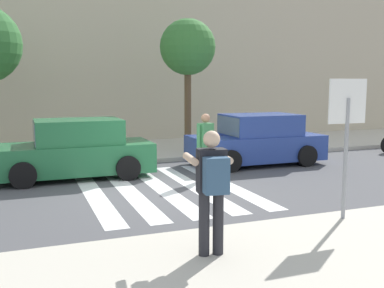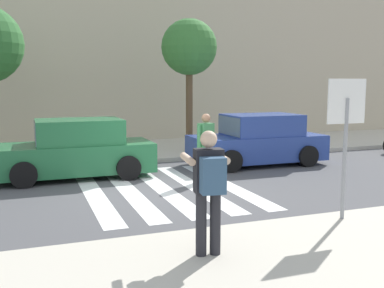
{
  "view_description": "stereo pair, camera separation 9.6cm",
  "coord_description": "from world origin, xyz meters",
  "px_view_note": "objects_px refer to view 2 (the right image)",
  "views": [
    {
      "loc": [
        -3.05,
        -9.78,
        2.49
      ],
      "look_at": [
        0.6,
        -0.2,
        1.1
      ],
      "focal_mm": 42.0,
      "sensor_mm": 36.0,
      "label": 1
    },
    {
      "loc": [
        -2.96,
        -9.81,
        2.49
      ],
      "look_at": [
        0.6,
        -0.2,
        1.1
      ],
      "focal_mm": 42.0,
      "sensor_mm": 36.0,
      "label": 2
    }
  ],
  "objects_px": {
    "parked_car_green": "(76,150)",
    "street_tree_center": "(189,48)",
    "stop_sign": "(346,118)",
    "pedestrian_crossing": "(206,143)",
    "photographer_with_backpack": "(209,182)",
    "parked_car_blue": "(258,141)"
  },
  "relations": [
    {
      "from": "street_tree_center",
      "to": "stop_sign",
      "type": "bearing_deg",
      "value": -91.92
    },
    {
      "from": "pedestrian_crossing",
      "to": "street_tree_center",
      "type": "distance_m",
      "value": 5.21
    },
    {
      "from": "stop_sign",
      "to": "parked_car_blue",
      "type": "xyz_separation_m",
      "value": [
        1.55,
        5.87,
        -1.18
      ]
    },
    {
      "from": "street_tree_center",
      "to": "parked_car_green",
      "type": "bearing_deg",
      "value": -146.92
    },
    {
      "from": "photographer_with_backpack",
      "to": "pedestrian_crossing",
      "type": "xyz_separation_m",
      "value": [
        2.02,
        5.08,
        -0.19
      ]
    },
    {
      "from": "stop_sign",
      "to": "pedestrian_crossing",
      "type": "xyz_separation_m",
      "value": [
        -0.82,
        4.31,
        -0.93
      ]
    },
    {
      "from": "stop_sign",
      "to": "parked_car_green",
      "type": "relative_size",
      "value": 0.59
    },
    {
      "from": "photographer_with_backpack",
      "to": "pedestrian_crossing",
      "type": "height_order",
      "value": "photographer_with_backpack"
    },
    {
      "from": "pedestrian_crossing",
      "to": "parked_car_blue",
      "type": "xyz_separation_m",
      "value": [
        2.37,
        1.56,
        -0.25
      ]
    },
    {
      "from": "parked_car_blue",
      "to": "stop_sign",
      "type": "bearing_deg",
      "value": -104.77
    },
    {
      "from": "stop_sign",
      "to": "street_tree_center",
      "type": "height_order",
      "value": "street_tree_center"
    },
    {
      "from": "stop_sign",
      "to": "parked_car_green",
      "type": "xyz_separation_m",
      "value": [
        -3.92,
        5.87,
        -1.18
      ]
    },
    {
      "from": "stop_sign",
      "to": "photographer_with_backpack",
      "type": "relative_size",
      "value": 1.41
    },
    {
      "from": "photographer_with_backpack",
      "to": "parked_car_green",
      "type": "xyz_separation_m",
      "value": [
        -1.08,
        6.64,
        -0.44
      ]
    },
    {
      "from": "stop_sign",
      "to": "parked_car_green",
      "type": "bearing_deg",
      "value": 123.74
    },
    {
      "from": "parked_car_blue",
      "to": "street_tree_center",
      "type": "distance_m",
      "value": 4.23
    },
    {
      "from": "stop_sign",
      "to": "parked_car_green",
      "type": "height_order",
      "value": "stop_sign"
    },
    {
      "from": "pedestrian_crossing",
      "to": "parked_car_blue",
      "type": "bearing_deg",
      "value": 33.36
    },
    {
      "from": "photographer_with_backpack",
      "to": "parked_car_blue",
      "type": "relative_size",
      "value": 0.42
    },
    {
      "from": "parked_car_green",
      "to": "parked_car_blue",
      "type": "relative_size",
      "value": 1.0
    },
    {
      "from": "parked_car_green",
      "to": "street_tree_center",
      "type": "bearing_deg",
      "value": 33.08
    },
    {
      "from": "parked_car_blue",
      "to": "pedestrian_crossing",
      "type": "bearing_deg",
      "value": -146.64
    }
  ]
}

